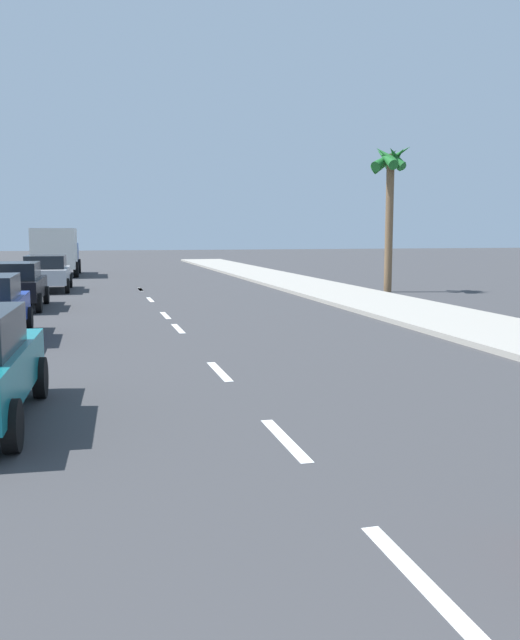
% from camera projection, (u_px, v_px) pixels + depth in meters
% --- Properties ---
extents(ground_plane, '(160.00, 160.00, 0.00)m').
position_uv_depth(ground_plane, '(172.00, 322.00, 19.38)').
color(ground_plane, '#38383A').
extents(sidewalk_strip, '(3.60, 80.00, 0.14)m').
position_uv_depth(sidewalk_strip, '(391.00, 306.00, 23.21)').
color(sidewalk_strip, '#9E998E').
rests_on(sidewalk_strip, ground).
extents(lane_stripe_1, '(0.16, 1.80, 0.01)m').
position_uv_depth(lane_stripe_1, '(418.00, 577.00, 5.06)').
color(lane_stripe_1, white).
rests_on(lane_stripe_1, ground).
extents(lane_stripe_2, '(0.16, 1.80, 0.01)m').
position_uv_depth(lane_stripe_2, '(285.00, 439.00, 8.43)').
color(lane_stripe_2, white).
rests_on(lane_stripe_2, ground).
extents(lane_stripe_3, '(0.16, 1.80, 0.01)m').
position_uv_depth(lane_stripe_3, '(219.00, 371.00, 12.55)').
color(lane_stripe_3, white).
rests_on(lane_stripe_3, ground).
extents(lane_stripe_4, '(0.16, 1.80, 0.01)m').
position_uv_depth(lane_stripe_4, '(178.00, 328.00, 18.14)').
color(lane_stripe_4, white).
rests_on(lane_stripe_4, ground).
extents(lane_stripe_5, '(0.16, 1.80, 0.01)m').
position_uv_depth(lane_stripe_5, '(165.00, 315.00, 21.01)').
color(lane_stripe_5, white).
rests_on(lane_stripe_5, ground).
extents(lane_stripe_6, '(0.16, 1.80, 0.01)m').
position_uv_depth(lane_stripe_6, '(150.00, 300.00, 25.93)').
color(lane_stripe_6, white).
rests_on(lane_stripe_6, ground).
extents(lane_stripe_7, '(0.16, 1.80, 0.01)m').
position_uv_depth(lane_stripe_7, '(141.00, 290.00, 30.45)').
color(lane_stripe_7, white).
rests_on(lane_stripe_7, ground).
extents(lane_stripe_8, '(0.16, 1.80, 0.01)m').
position_uv_depth(lane_stripe_8, '(140.00, 289.00, 30.57)').
color(lane_stripe_8, white).
rests_on(lane_stripe_8, ground).
extents(parked_car_black, '(2.01, 4.18, 1.57)m').
position_uv_depth(parked_car_black, '(15.00, 284.00, 22.75)').
color(parked_car_black, black).
rests_on(parked_car_black, ground).
extents(parked_car_silver, '(2.11, 4.46, 1.57)m').
position_uv_depth(parked_car_silver, '(46.00, 272.00, 29.69)').
color(parked_car_silver, '#B7BABF').
rests_on(parked_car_silver, ground).
extents(delivery_truck, '(2.79, 6.29, 2.80)m').
position_uv_depth(delivery_truck, '(56.00, 250.00, 40.03)').
color(delivery_truck, '#23478C').
rests_on(delivery_truck, ground).
extents(palm_tree_far, '(1.95, 1.79, 6.40)m').
position_uv_depth(palm_tree_far, '(390.00, 175.00, 28.64)').
color(palm_tree_far, brown).
rests_on(palm_tree_far, ground).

